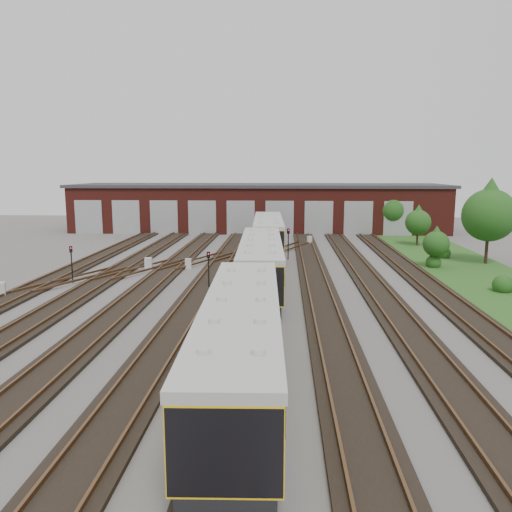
{
  "coord_description": "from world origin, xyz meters",
  "views": [
    {
      "loc": [
        3.55,
        -29.87,
        8.28
      ],
      "look_at": [
        1.52,
        6.42,
        2.0
      ],
      "focal_mm": 35.0,
      "sensor_mm": 36.0,
      "label": 1
    }
  ],
  "objects": [
    {
      "name": "signal_mast_0",
      "position": [
        -12.07,
        5.47,
        1.77
      ],
      "size": [
        0.26,
        0.25,
        2.76
      ],
      "rotation": [
        0.0,
        0.0,
        0.39
      ],
      "color": "black",
      "rests_on": "ground"
    },
    {
      "name": "tree_2",
      "position": [
        21.58,
        14.96,
        4.93
      ],
      "size": [
        4.63,
        4.63,
        7.67
      ],
      "color": "#301D15",
      "rests_on": "ground"
    },
    {
      "name": "signal_mast_3",
      "position": [
        -1.67,
        4.05,
        1.72
      ],
      "size": [
        0.25,
        0.24,
        2.68
      ],
      "rotation": [
        0.0,
        0.0,
        0.25
      ],
      "color": "black",
      "rests_on": "ground"
    },
    {
      "name": "track_network",
      "position": [
        -0.17,
        0.59,
        0.11
      ],
      "size": [
        30.4,
        70.0,
        0.33
      ],
      "color": "black",
      "rests_on": "ground"
    },
    {
      "name": "tree_0",
      "position": [
        17.37,
        35.0,
        3.63
      ],
      "size": [
        3.41,
        3.41,
        5.65
      ],
      "color": "#301D15",
      "rests_on": "ground"
    },
    {
      "name": "relay_cabinet_4",
      "position": [
        2.49,
        18.11,
        0.57
      ],
      "size": [
        0.69,
        0.58,
        1.15
      ],
      "primitive_type": "cube",
      "rotation": [
        0.0,
        0.0,
        0.0
      ],
      "color": "#B7BBBD",
      "rests_on": "ground"
    },
    {
      "name": "grass_verge",
      "position": [
        19.0,
        10.0,
        0.03
      ],
      "size": [
        8.0,
        55.0,
        0.05
      ],
      "primitive_type": "cube",
      "color": "#1E4D19",
      "rests_on": "ground"
    },
    {
      "name": "signal_mast_2",
      "position": [
        3.98,
        16.3,
        1.87
      ],
      "size": [
        0.27,
        0.26,
        2.91
      ],
      "rotation": [
        0.0,
        0.0,
        0.24
      ],
      "color": "black",
      "rests_on": "ground"
    },
    {
      "name": "bush_0",
      "position": [
        18.61,
        4.37,
        0.7
      ],
      "size": [
        1.39,
        1.39,
        1.39
      ],
      "primitive_type": "sphere",
      "color": "#154212",
      "rests_on": "ground"
    },
    {
      "name": "bush_2",
      "position": [
        18.76,
        17.8,
        0.67
      ],
      "size": [
        1.33,
        1.33,
        1.33
      ],
      "primitive_type": "sphere",
      "color": "#154212",
      "rests_on": "ground"
    },
    {
      "name": "signal_mast_1",
      "position": [
        1.11,
        3.3,
        1.77
      ],
      "size": [
        0.25,
        0.23,
        2.74
      ],
      "rotation": [
        0.0,
        0.0,
        -0.04
      ],
      "color": "black",
      "rests_on": "ground"
    },
    {
      "name": "relay_cabinet_1",
      "position": [
        -7.81,
        10.83,
        0.5
      ],
      "size": [
        0.65,
        0.57,
        1.0
      ],
      "primitive_type": "cube",
      "rotation": [
        0.0,
        0.0,
        0.12
      ],
      "color": "#B7BBBD",
      "rests_on": "ground"
    },
    {
      "name": "tree_3",
      "position": [
        16.51,
        12.83,
        2.35
      ],
      "size": [
        2.21,
        2.21,
        3.66
      ],
      "color": "#301D15",
      "rests_on": "ground"
    },
    {
      "name": "relay_cabinet_0",
      "position": [
        -15.0,
        1.01,
        0.5
      ],
      "size": [
        0.76,
        0.7,
        1.01
      ],
      "primitive_type": "cube",
      "rotation": [
        0.0,
        0.0,
        0.4
      ],
      "color": "#B7BBBD",
      "rests_on": "ground"
    },
    {
      "name": "relay_cabinet_3",
      "position": [
        6.45,
        26.05,
        0.46
      ],
      "size": [
        0.6,
        0.52,
        0.92
      ],
      "primitive_type": "cube",
      "rotation": [
        0.0,
        0.0,
        0.12
      ],
      "color": "#B7BBBD",
      "rests_on": "ground"
    },
    {
      "name": "relay_cabinet_2",
      "position": [
        -4.5,
        11.21,
        0.44
      ],
      "size": [
        0.59,
        0.52,
        0.88
      ],
      "primitive_type": "cube",
      "rotation": [
        0.0,
        0.0,
        0.16
      ],
      "color": "#B7BBBD",
      "rests_on": "ground"
    },
    {
      "name": "tree_1",
      "position": [
        18.28,
        25.57,
        2.94
      ],
      "size": [
        2.76,
        2.76,
        4.58
      ],
      "color": "#301D15",
      "rests_on": "ground"
    },
    {
      "name": "ground",
      "position": [
        0.0,
        0.0,
        0.0
      ],
      "size": [
        120.0,
        120.0,
        0.0
      ],
      "primitive_type": "plane",
      "color": "#4E4B48",
      "rests_on": "ground"
    },
    {
      "name": "maintenance_shed",
      "position": [
        -0.01,
        39.97,
        3.2
      ],
      "size": [
        51.0,
        12.5,
        6.35
      ],
      "color": "#571B15",
      "rests_on": "ground"
    },
    {
      "name": "metro_train",
      "position": [
        2.0,
        3.93,
        1.97
      ],
      "size": [
        3.35,
        47.54,
        3.19
      ],
      "rotation": [
        0.0,
        0.0,
        0.04
      ],
      "color": "black",
      "rests_on": "ground"
    },
    {
      "name": "bush_1",
      "position": [
        16.44,
        13.0,
        0.64
      ],
      "size": [
        1.29,
        1.29,
        1.29
      ],
      "primitive_type": "sphere",
      "color": "#154212",
      "rests_on": "ground"
    }
  ]
}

